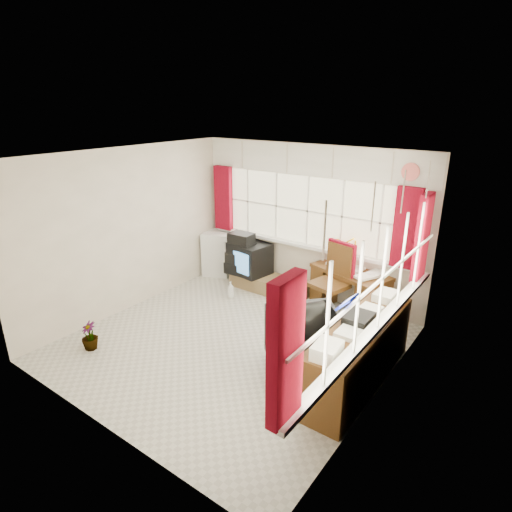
{
  "coord_description": "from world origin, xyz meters",
  "views": [
    {
      "loc": [
        3.25,
        -3.92,
        3.11
      ],
      "look_at": [
        0.01,
        0.55,
        1.1
      ],
      "focal_mm": 30.0,
      "sensor_mm": 36.0,
      "label": 1
    }
  ],
  "objects": [
    {
      "name": "window_back",
      "position": [
        0.0,
        1.94,
        0.95
      ],
      "size": [
        3.7,
        0.12,
        3.6
      ],
      "color": "beige",
      "rests_on": "room_walls"
    },
    {
      "name": "task_chair",
      "position": [
        0.78,
        1.48,
        0.63
      ],
      "size": [
        0.6,
        0.63,
        1.19
      ],
      "color": "black",
      "rests_on": "ground"
    },
    {
      "name": "file_tray",
      "position": [
        1.69,
        0.2,
        0.81
      ],
      "size": [
        0.27,
        0.35,
        0.12
      ],
      "primitive_type": "cube",
      "rotation": [
        0.0,
        0.0,
        -0.01
      ],
      "color": "black",
      "rests_on": "credenza"
    },
    {
      "name": "curtains",
      "position": [
        0.92,
        0.93,
        1.46
      ],
      "size": [
        3.83,
        3.83,
        1.15
      ],
      "color": "maroon",
      "rests_on": "room_walls"
    },
    {
      "name": "overhead_cabinets",
      "position": [
        0.98,
        0.98,
        2.25
      ],
      "size": [
        3.98,
        3.98,
        0.48
      ],
      "color": "white",
      "rests_on": "room_walls"
    },
    {
      "name": "spray_bottle_b",
      "position": [
        -0.05,
        0.97,
        0.1
      ],
      "size": [
        0.12,
        0.12,
        0.2
      ],
      "primitive_type": "imported",
      "rotation": [
        0.0,
        0.0,
        -0.48
      ],
      "color": "#97E2DE",
      "rests_on": "ground"
    },
    {
      "name": "tv_bench",
      "position": [
        -0.55,
        1.72,
        0.12
      ],
      "size": [
        1.4,
        0.5,
        0.25
      ],
      "primitive_type": "cube",
      "color": "olive",
      "rests_on": "ground"
    },
    {
      "name": "credenza",
      "position": [
        1.73,
        0.2,
        0.39
      ],
      "size": [
        0.5,
        2.0,
        0.85
      ],
      "color": "#5A3415",
      "rests_on": "ground"
    },
    {
      "name": "office_chair",
      "position": [
        1.14,
        0.02,
        0.39
      ],
      "size": [
        1.2,
        1.2,
        0.78
      ],
      "primitive_type": "imported",
      "rotation": [
        0.0,
        0.0,
        0.83
      ],
      "color": "black",
      "rests_on": "ground"
    },
    {
      "name": "crt_tv",
      "position": [
        -0.93,
        1.69,
        0.52
      ],
      "size": [
        0.68,
        0.64,
        0.54
      ],
      "color": "black",
      "rests_on": "tv_bench"
    },
    {
      "name": "flower_vase",
      "position": [
        -1.43,
        -1.21,
        0.19
      ],
      "size": [
        0.25,
        0.25,
        0.39
      ],
      "primitive_type": "imported",
      "rotation": [
        0.0,
        0.0,
        -0.14
      ],
      "color": "black",
      "rests_on": "ground"
    },
    {
      "name": "room_walls",
      "position": [
        0.0,
        0.0,
        1.5
      ],
      "size": [
        4.0,
        4.0,
        4.0
      ],
      "color": "beige",
      "rests_on": "ground"
    },
    {
      "name": "spray_bottle_a",
      "position": [
        -0.92,
        1.11,
        0.14
      ],
      "size": [
        0.12,
        0.13,
        0.29
      ],
      "primitive_type": "imported",
      "rotation": [
        0.0,
        0.0,
        0.14
      ],
      "color": "silver",
      "rests_on": "ground"
    },
    {
      "name": "mini_fridge",
      "position": [
        -1.8,
        1.8,
        0.41
      ],
      "size": [
        0.64,
        0.64,
        0.82
      ],
      "color": "white",
      "rests_on": "ground"
    },
    {
      "name": "desk_lamp",
      "position": [
        0.85,
        1.96,
        1.01
      ],
      "size": [
        0.2,
        0.18,
        0.47
      ],
      "color": "yellow",
      "rests_on": "desk"
    },
    {
      "name": "hifi_stack",
      "position": [
        -1.05,
        1.58,
        0.58
      ],
      "size": [
        0.56,
        0.37,
        0.74
      ],
      "color": "black",
      "rests_on": "tv_bench"
    },
    {
      "name": "radiator",
      "position": [
        0.79,
        0.18,
        0.24
      ],
      "size": [
        0.39,
        0.16,
        0.58
      ],
      "color": "white",
      "rests_on": "ground"
    },
    {
      "name": "ground",
      "position": [
        0.0,
        0.0,
        0.0
      ],
      "size": [
        4.0,
        4.0,
        0.0
      ],
      "primitive_type": "plane",
      "color": "beige",
      "rests_on": "ground"
    },
    {
      "name": "desk",
      "position": [
        0.88,
        1.8,
        0.39
      ],
      "size": [
        1.32,
        0.93,
        0.73
      ],
      "color": "#5A3415",
      "rests_on": "ground"
    },
    {
      "name": "window_right",
      "position": [
        1.94,
        0.0,
        0.95
      ],
      "size": [
        0.12,
        3.7,
        3.6
      ],
      "color": "beige",
      "rests_on": "room_walls"
    }
  ]
}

